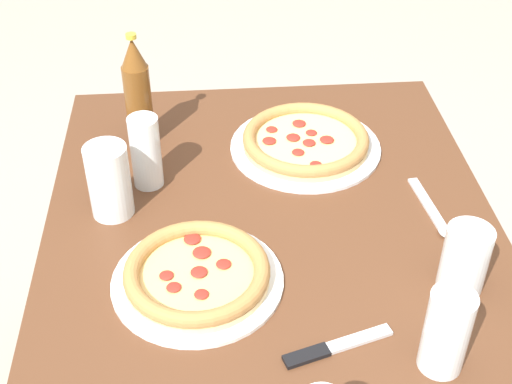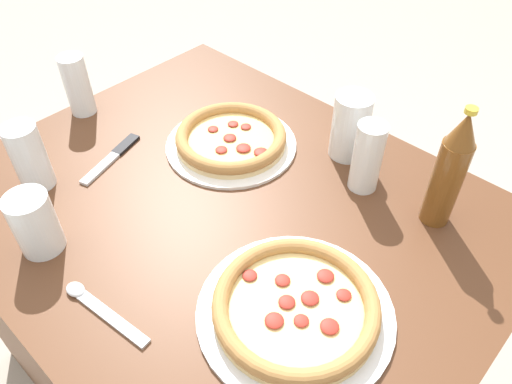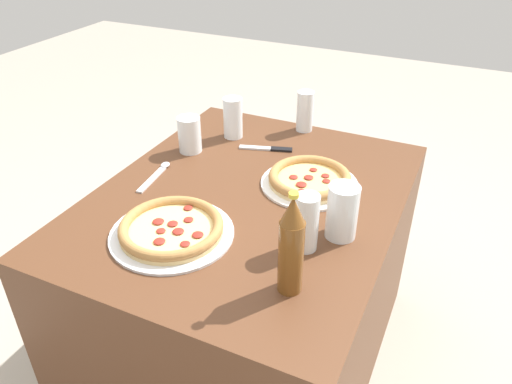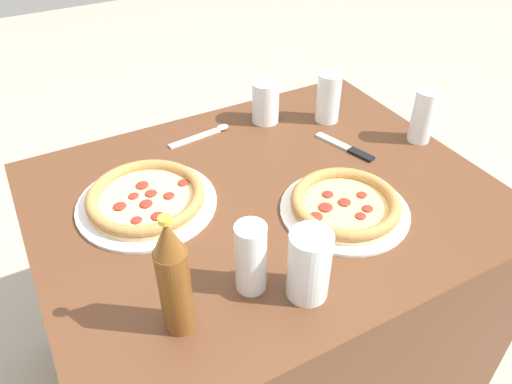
% 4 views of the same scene
% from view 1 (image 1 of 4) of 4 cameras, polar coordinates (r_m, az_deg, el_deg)
% --- Properties ---
extents(table, '(1.11, 0.89, 0.72)m').
position_cam_1_polar(table, '(1.64, 1.22, -12.62)').
color(table, '#56331E').
rests_on(table, ground_plane).
extents(pizza_pepperoni, '(0.34, 0.34, 0.04)m').
position_cam_1_polar(pizza_pepperoni, '(1.60, 3.99, 4.07)').
color(pizza_pepperoni, silver).
rests_on(pizza_pepperoni, table).
extents(pizza_salami, '(0.31, 0.31, 0.04)m').
position_cam_1_polar(pizza_salami, '(1.27, -4.73, -6.58)').
color(pizza_salami, white).
rests_on(pizza_salami, table).
extents(glass_red_wine, '(0.08, 0.08, 0.13)m').
position_cam_1_polar(glass_red_wine, '(1.28, 16.33, -5.33)').
color(glass_red_wine, white).
rests_on(glass_red_wine, table).
extents(glass_water, '(0.08, 0.08, 0.15)m').
position_cam_1_polar(glass_water, '(1.41, -11.64, 0.72)').
color(glass_water, white).
rests_on(glass_water, table).
extents(glass_iced_tea, '(0.06, 0.06, 0.16)m').
position_cam_1_polar(glass_iced_tea, '(1.47, -8.78, 2.92)').
color(glass_iced_tea, white).
rests_on(glass_iced_tea, table).
extents(glass_mango_juice, '(0.07, 0.07, 0.15)m').
position_cam_1_polar(glass_mango_juice, '(1.14, 14.94, -10.99)').
color(glass_mango_juice, white).
rests_on(glass_mango_juice, table).
extents(beer_bottle, '(0.06, 0.06, 0.27)m').
position_cam_1_polar(beer_bottle, '(1.58, -9.45, 7.81)').
color(beer_bottle, brown).
rests_on(beer_bottle, table).
extents(knife, '(0.08, 0.19, 0.01)m').
position_cam_1_polar(knife, '(1.18, 6.20, -12.25)').
color(knife, black).
rests_on(knife, table).
extents(spoon, '(0.20, 0.05, 0.01)m').
position_cam_1_polar(spoon, '(1.45, 14.11, -1.77)').
color(spoon, silver).
rests_on(spoon, table).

